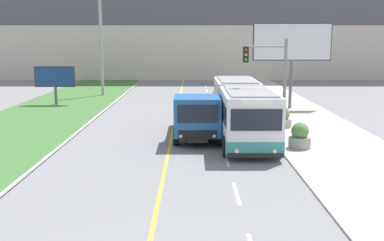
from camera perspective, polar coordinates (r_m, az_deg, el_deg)
apartment_block_background at (r=64.08m, az=-0.92°, el=14.65°), size 80.00×8.04×20.55m
city_bus at (r=25.56m, az=6.44°, el=1.38°), size 2.71×11.89×2.97m
dump_truck at (r=24.33m, az=0.79°, el=0.43°), size 2.49×7.08×2.51m
car_distant at (r=37.95m, az=4.30°, el=3.09°), size 1.80×4.30×1.45m
utility_pole_far at (r=44.42m, az=-11.32°, el=9.46°), size 1.80×0.28×9.76m
traffic_light_mast at (r=23.68m, az=10.25°, el=5.42°), size 2.28×0.32×5.46m
billboard_large at (r=35.81m, az=12.74°, el=9.42°), size 6.05×0.24×6.65m
billboard_small at (r=39.06m, az=-16.88°, el=5.20°), size 3.36×0.24×3.23m
planter_round_near at (r=22.97m, az=13.66°, el=-2.03°), size 1.09×1.09×1.30m
planter_round_second at (r=28.26m, az=11.47°, el=0.32°), size 1.19×1.19×1.30m
planter_round_third at (r=33.57m, az=9.63°, el=1.95°), size 1.19×1.19×1.29m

